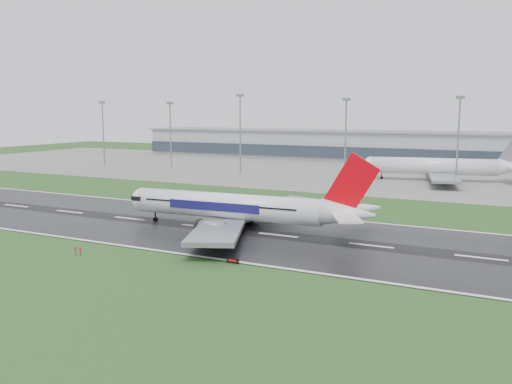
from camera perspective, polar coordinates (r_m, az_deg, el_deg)
The scene contains 12 objects.
ground at distance 135.19m, azimuth -13.32°, elevation -2.80°, with size 520.00×520.00×0.00m, color #1F4519.
runway at distance 135.18m, azimuth -13.32°, elevation -2.78°, with size 400.00×45.00×0.10m, color black.
apron at distance 243.49m, azimuth 5.80°, elevation 2.39°, with size 400.00×130.00×0.08m, color slate.
terminal at distance 299.57m, azimuth 9.91°, elevation 4.89°, with size 240.00×36.00×15.00m, color #9597A0.
main_airliner at distance 117.65m, azimuth -1.38°, elevation 0.05°, with size 58.21×55.44×17.19m, color white, non-canonical shape.
parked_airliner at distance 213.77m, azimuth 19.05°, elevation 3.50°, with size 60.40×56.24×17.70m, color silver, non-canonical shape.
runway_sign at distance 93.47m, azimuth -2.49°, elevation -7.34°, with size 2.30×0.26×1.04m, color black, non-canonical shape.
floodmast_0 at distance 272.97m, azimuth -15.96°, elevation 5.91°, with size 0.64×0.64×29.94m, color gray.
floodmast_1 at distance 247.91m, azimuth -9.09°, elevation 5.82°, with size 0.64×0.64×29.27m, color gray.
floodmast_2 at distance 228.82m, azimuth -1.69°, elevation 6.08°, with size 0.64×0.64×32.30m, color gray.
floodmast_3 at distance 211.04m, azimuth 9.52°, elevation 5.46°, with size 0.64×0.64×30.14m, color gray.
floodmast_4 at distance 202.89m, azimuth 20.72°, elevation 4.94°, with size 0.64×0.64×30.40m, color gray.
Camera 1 is at (85.31, -101.56, 26.15)m, focal length 37.53 mm.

